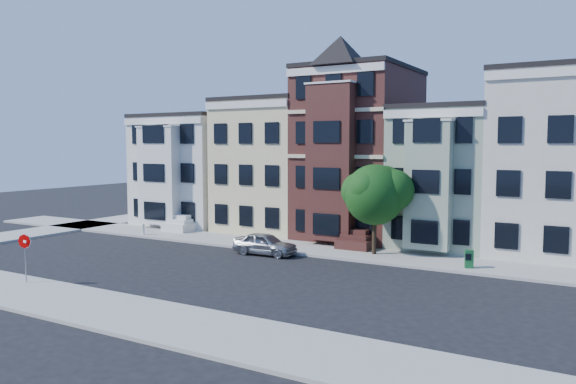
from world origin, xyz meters
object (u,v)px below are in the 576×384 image
Objects in this scene: street_tree at (375,199)px; stop_sign at (25,255)px; fire_hydrant at (143,230)px; parked_car at (265,244)px; newspaper_box at (469,259)px.

stop_sign is at bearing -128.24° from street_tree.
parked_car is at bearing -6.57° from fire_hydrant.
street_tree is 7.24m from parked_car.
street_tree reaches higher than newspaper_box.
newspaper_box is 0.37× the size of stop_sign.
stop_sign is (-17.76, -14.00, 0.85)m from newspaper_box.
stop_sign is at bearing -67.45° from fire_hydrant.
newspaper_box is at bearing -83.08° from parked_car.
newspaper_box is (5.86, -1.09, -2.88)m from street_tree.
fire_hydrant is at bearing 119.26° from stop_sign.
fire_hydrant is (-11.51, 1.33, -0.21)m from parked_car.
street_tree is at bearing -65.74° from parked_car.
fire_hydrant is at bearing 161.73° from newspaper_box.
parked_car is 6.11× the size of fire_hydrant.
street_tree is at bearing 5.31° from fire_hydrant.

